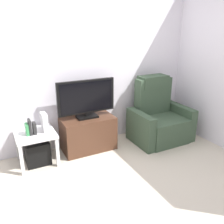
{
  "coord_description": "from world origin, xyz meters",
  "views": [
    {
      "loc": [
        -1.36,
        -2.44,
        1.88
      ],
      "look_at": [
        0.14,
        0.5,
        0.7
      ],
      "focal_mm": 38.75,
      "sensor_mm": 36.0,
      "label": 1
    }
  ],
  "objects_px": {
    "game_console": "(44,122)",
    "recliner_armchair": "(159,118)",
    "television": "(86,98)",
    "book_leftmost": "(27,129)",
    "book_rightmost": "(34,128)",
    "subwoofer_box": "(37,152)",
    "tv_stand": "(88,133)",
    "side_table": "(35,138)",
    "book_middle": "(30,127)"
  },
  "relations": [
    {
      "from": "game_console",
      "to": "recliner_armchair",
      "type": "bearing_deg",
      "value": -4.61
    },
    {
      "from": "television",
      "to": "book_leftmost",
      "type": "distance_m",
      "value": 0.96
    },
    {
      "from": "book_rightmost",
      "to": "subwoofer_box",
      "type": "bearing_deg",
      "value": 83.14
    },
    {
      "from": "tv_stand",
      "to": "television",
      "type": "relative_size",
      "value": 0.91
    },
    {
      "from": "game_console",
      "to": "book_rightmost",
      "type": "bearing_deg",
      "value": -168.5
    },
    {
      "from": "subwoofer_box",
      "to": "book_leftmost",
      "type": "bearing_deg",
      "value": -168.69
    },
    {
      "from": "recliner_armchair",
      "to": "book_rightmost",
      "type": "bearing_deg",
      "value": -178.98
    },
    {
      "from": "recliner_armchair",
      "to": "side_table",
      "type": "xyz_separation_m",
      "value": [
        -2.05,
        0.14,
        0.02
      ]
    },
    {
      "from": "book_rightmost",
      "to": "tv_stand",
      "type": "bearing_deg",
      "value": 4.57
    },
    {
      "from": "book_middle",
      "to": "book_leftmost",
      "type": "bearing_deg",
      "value": 180.0
    },
    {
      "from": "recliner_armchair",
      "to": "book_middle",
      "type": "relative_size",
      "value": 5.01
    },
    {
      "from": "game_console",
      "to": "side_table",
      "type": "bearing_deg",
      "value": -176.05
    },
    {
      "from": "game_console",
      "to": "subwoofer_box",
      "type": "bearing_deg",
      "value": -176.05
    },
    {
      "from": "side_table",
      "to": "subwoofer_box",
      "type": "height_order",
      "value": "side_table"
    },
    {
      "from": "television",
      "to": "book_leftmost",
      "type": "xyz_separation_m",
      "value": [
        -0.91,
        -0.08,
        -0.3
      ]
    },
    {
      "from": "side_table",
      "to": "tv_stand",
      "type": "bearing_deg",
      "value": 3.18
    },
    {
      "from": "book_middle",
      "to": "game_console",
      "type": "relative_size",
      "value": 0.83
    },
    {
      "from": "tv_stand",
      "to": "subwoofer_box",
      "type": "xyz_separation_m",
      "value": [
        -0.81,
        -0.05,
        -0.1
      ]
    },
    {
      "from": "television",
      "to": "book_rightmost",
      "type": "distance_m",
      "value": 0.87
    },
    {
      "from": "recliner_armchair",
      "to": "game_console",
      "type": "xyz_separation_m",
      "value": [
        -1.9,
        0.15,
        0.23
      ]
    },
    {
      "from": "side_table",
      "to": "subwoofer_box",
      "type": "xyz_separation_m",
      "value": [
        -0.0,
        0.0,
        -0.23
      ]
    },
    {
      "from": "book_rightmost",
      "to": "recliner_armchair",
      "type": "bearing_deg",
      "value": -3.44
    },
    {
      "from": "subwoofer_box",
      "to": "book_rightmost",
      "type": "distance_m",
      "value": 0.38
    },
    {
      "from": "television",
      "to": "game_console",
      "type": "xyz_separation_m",
      "value": [
        -0.67,
        -0.05,
        -0.25
      ]
    },
    {
      "from": "side_table",
      "to": "book_leftmost",
      "type": "bearing_deg",
      "value": -168.69
    },
    {
      "from": "subwoofer_box",
      "to": "recliner_armchair",
      "type": "bearing_deg",
      "value": -4.01
    },
    {
      "from": "side_table",
      "to": "recliner_armchair",
      "type": "bearing_deg",
      "value": -4.01
    },
    {
      "from": "television",
      "to": "side_table",
      "type": "distance_m",
      "value": 0.93
    },
    {
      "from": "television",
      "to": "book_middle",
      "type": "xyz_separation_m",
      "value": [
        -0.87,
        -0.08,
        -0.27
      ]
    },
    {
      "from": "television",
      "to": "game_console",
      "type": "height_order",
      "value": "television"
    },
    {
      "from": "subwoofer_box",
      "to": "book_leftmost",
      "type": "relative_size",
      "value": 2.05
    },
    {
      "from": "side_table",
      "to": "book_rightmost",
      "type": "height_order",
      "value": "book_rightmost"
    },
    {
      "from": "book_leftmost",
      "to": "television",
      "type": "bearing_deg",
      "value": 5.26
    },
    {
      "from": "book_rightmost",
      "to": "game_console",
      "type": "height_order",
      "value": "game_console"
    },
    {
      "from": "book_middle",
      "to": "book_rightmost",
      "type": "xyz_separation_m",
      "value": [
        0.06,
        0.0,
        -0.03
      ]
    },
    {
      "from": "television",
      "to": "tv_stand",
      "type": "bearing_deg",
      "value": -90.0
    },
    {
      "from": "television",
      "to": "recliner_armchair",
      "type": "xyz_separation_m",
      "value": [
        1.23,
        -0.21,
        -0.48
      ]
    },
    {
      "from": "tv_stand",
      "to": "television",
      "type": "height_order",
      "value": "television"
    },
    {
      "from": "side_table",
      "to": "book_middle",
      "type": "height_order",
      "value": "book_middle"
    },
    {
      "from": "tv_stand",
      "to": "side_table",
      "type": "distance_m",
      "value": 0.82
    },
    {
      "from": "book_leftmost",
      "to": "book_middle",
      "type": "distance_m",
      "value": 0.05
    },
    {
      "from": "side_table",
      "to": "book_middle",
      "type": "relative_size",
      "value": 2.5
    },
    {
      "from": "tv_stand",
      "to": "recliner_armchair",
      "type": "bearing_deg",
      "value": -8.67
    },
    {
      "from": "book_rightmost",
      "to": "game_console",
      "type": "bearing_deg",
      "value": 11.5
    },
    {
      "from": "recliner_armchair",
      "to": "book_rightmost",
      "type": "distance_m",
      "value": 2.06
    },
    {
      "from": "tv_stand",
      "to": "side_table",
      "type": "xyz_separation_m",
      "value": [
        -0.81,
        -0.05,
        0.12
      ]
    },
    {
      "from": "tv_stand",
      "to": "game_console",
      "type": "distance_m",
      "value": 0.74
    },
    {
      "from": "tv_stand",
      "to": "book_rightmost",
      "type": "xyz_separation_m",
      "value": [
        -0.81,
        -0.07,
        0.28
      ]
    },
    {
      "from": "tv_stand",
      "to": "subwoofer_box",
      "type": "height_order",
      "value": "tv_stand"
    },
    {
      "from": "game_console",
      "to": "book_leftmost",
      "type": "bearing_deg",
      "value": -173.02
    }
  ]
}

